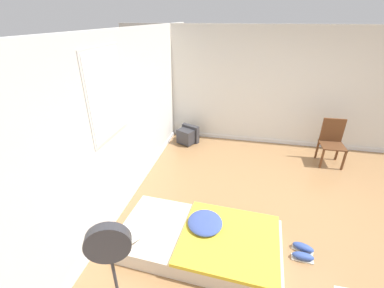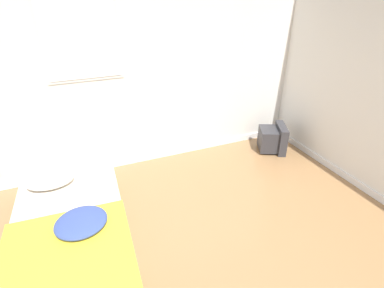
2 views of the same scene
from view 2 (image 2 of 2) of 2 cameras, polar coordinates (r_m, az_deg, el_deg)
name	(u,v)px [view 2 (image 2 of 2)]	position (r m, az deg, el deg)	size (l,w,h in m)	color
wall_back	(116,75)	(3.94, -14.23, 12.70)	(7.60, 0.08, 2.60)	silver
mattress_bed	(69,236)	(3.26, -22.39, -15.88)	(1.21, 2.13, 0.36)	beige
crt_tv	(273,139)	(4.76, 15.20, 1.00)	(0.51, 0.53, 0.41)	#333338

